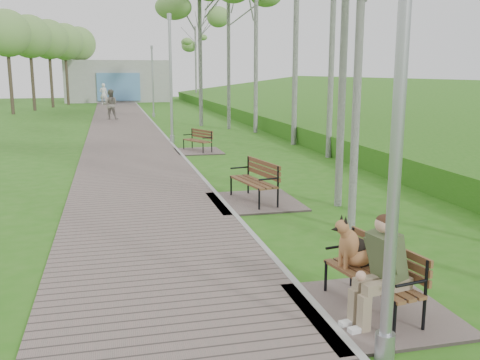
{
  "coord_description": "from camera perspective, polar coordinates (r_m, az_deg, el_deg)",
  "views": [
    {
      "loc": [
        -2.44,
        -4.19,
        2.96
      ],
      "look_at": [
        -0.28,
        4.66,
        1.1
      ],
      "focal_mm": 40.0,
      "sensor_mm": 36.0,
      "label": 1
    }
  ],
  "objects": [
    {
      "name": "bench_main",
      "position": [
        6.86,
        13.64,
        -10.35
      ],
      "size": [
        1.8,
        2.0,
        1.57
      ],
      "color": "#6E5F59",
      "rests_on": "ground"
    },
    {
      "name": "embankment",
      "position": [
        28.32,
        17.14,
        5.02
      ],
      "size": [
        14.0,
        70.0,
        1.6
      ],
      "primitive_type": "cube",
      "color": "#427824",
      "rests_on": "ground"
    },
    {
      "name": "bench_second",
      "position": [
        12.23,
        1.45,
        -1.4
      ],
      "size": [
        1.94,
        2.16,
        1.19
      ],
      "color": "#6E5F59",
      "rests_on": "ground"
    },
    {
      "name": "bench_third",
      "position": [
        20.05,
        -4.54,
        3.55
      ],
      "size": [
        1.66,
        1.85,
        1.02
      ],
      "color": "#6E5F59",
      "rests_on": "ground"
    },
    {
      "name": "walkway",
      "position": [
        25.87,
        -12.09,
        4.75
      ],
      "size": [
        3.5,
        67.0,
        0.04
      ],
      "primitive_type": "cube",
      "color": "#6E5F59",
      "rests_on": "ground"
    },
    {
      "name": "lamp_post_second",
      "position": [
        22.64,
        -7.38,
        10.16
      ],
      "size": [
        0.2,
        0.2,
        5.25
      ],
      "color": "#9EA1A6",
      "rests_on": "ground"
    },
    {
      "name": "birch_mid_c",
      "position": [
        29.81,
        -4.35,
        18.42
      ],
      "size": [
        2.98,
        2.98,
        8.34
      ],
      "color": "silver",
      "rests_on": "ground"
    },
    {
      "name": "birch_distant_b",
      "position": [
        53.6,
        -4.78,
        14.64
      ],
      "size": [
        2.33,
        2.33,
        7.52
      ],
      "color": "silver",
      "rests_on": "ground"
    },
    {
      "name": "pedestrian_far",
      "position": [
        34.24,
        -13.65,
        7.82
      ],
      "size": [
        1.0,
        0.84,
        1.87
      ],
      "primitive_type": "imported",
      "rotation": [
        0.0,
        0.0,
        2.99
      ],
      "color": "gray",
      "rests_on": "ground"
    },
    {
      "name": "kerb",
      "position": [
        25.97,
        -8.22,
        4.93
      ],
      "size": [
        0.1,
        67.0,
        0.05
      ],
      "primitive_type": "cube",
      "color": "#999993",
      "rests_on": "ground"
    },
    {
      "name": "lamp_post_third",
      "position": [
        35.62,
        -9.28,
        10.06
      ],
      "size": [
        0.18,
        0.18,
        4.57
      ],
      "color": "#9EA1A6",
      "rests_on": "ground"
    },
    {
      "name": "pedestrian_near",
      "position": [
        49.85,
        -14.34,
        8.88
      ],
      "size": [
        0.75,
        0.54,
        1.91
      ],
      "primitive_type": "imported",
      "rotation": [
        0.0,
        0.0,
        3.02
      ],
      "color": "silver",
      "rests_on": "ground"
    },
    {
      "name": "lamp_post_near",
      "position": [
        5.31,
        16.51,
        6.06
      ],
      "size": [
        0.21,
        0.21,
        5.34
      ],
      "color": "#9EA1A6",
      "rests_on": "ground"
    },
    {
      "name": "birch_far_c",
      "position": [
        41.4,
        -4.44,
        18.27
      ],
      "size": [
        2.69,
        2.69,
        9.98
      ],
      "color": "silver",
      "rests_on": "ground"
    },
    {
      "name": "building_north",
      "position": [
        55.18,
        -12.89,
        10.25
      ],
      "size": [
        10.0,
        5.2,
        4.0
      ],
      "color": "#9E9E99",
      "rests_on": "ground"
    }
  ]
}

